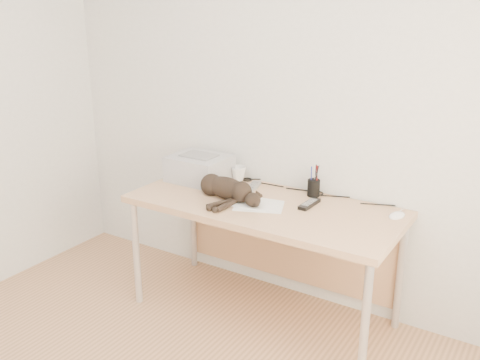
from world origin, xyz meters
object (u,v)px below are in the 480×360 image
Objects in this scene: mug at (238,174)px; mouse at (397,213)px; cat at (225,189)px; pen_cup at (314,188)px; printer at (199,168)px; desk at (270,220)px.

mug is 0.83× the size of mouse.
cat is 3.11× the size of pen_cup.
printer reaches higher than cat.
cat is 0.35m from mug.
mouse is (0.53, -0.06, -0.03)m from pen_cup.
cat is 1.00m from mouse.
cat is (0.33, -0.20, -0.02)m from printer.
desk is at bearing -156.49° from mouse.
cat is (-0.24, -0.14, 0.19)m from desk.
printer reaches higher than mouse.
pen_cup is 0.53m from mouse.
pen_cup is at bearing 9.03° from printer.
printer is at bearing -149.13° from mug.
mug is 0.54m from pen_cup.
printer is 0.39m from cat.
pen_cup reaches higher than cat.
mouse is (0.72, 0.13, 0.15)m from desk.
desk is at bearing -136.42° from pen_cup.
mouse is at bearing 9.92° from desk.
pen_cup is at bearing -172.65° from mouse.
desk is 0.44m from mug.
pen_cup is at bearing 43.58° from desk.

